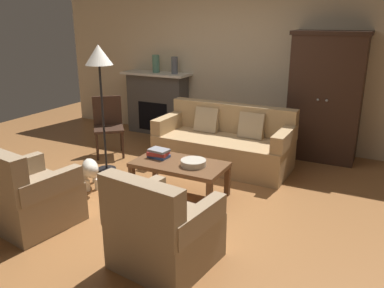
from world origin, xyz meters
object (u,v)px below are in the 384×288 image
couch (224,144)px  coffee_table (180,167)px  armoire (325,97)px  floor_lamp (99,63)px  armchair_near_right (163,232)px  dog (90,169)px  fruit_bowl (193,163)px  book_stack (159,153)px  side_chair_wooden (108,122)px  fireplace (158,103)px  mantel_vase_slate (175,65)px  mantel_vase_jade (156,64)px  armchair_near_left (28,197)px

couch → coffee_table: couch is taller
armoire → couch: bearing=-140.9°
armoire → floor_lamp: armoire is taller
armchair_near_right → dog: size_ratio=1.89×
fruit_bowl → book_stack: book_stack is taller
side_chair_wooden → floor_lamp: 1.22m
fireplace → mantel_vase_slate: bearing=-2.7°
side_chair_wooden → floor_lamp: (0.40, -0.59, 0.99)m
fireplace → book_stack: (1.36, -2.18, -0.10)m
fireplace → mantel_vase_jade: size_ratio=4.07×
book_stack → dog: (-0.79, -0.36, -0.23)m
armoire → book_stack: (-1.59, -2.10, -0.47)m
fruit_bowl → book_stack: bearing=173.2°
fruit_bowl → fireplace: bearing=129.8°
fireplace → book_stack: size_ratio=4.74×
fireplace → armchair_near_left: bearing=-79.7°
mantel_vase_slate → armchair_near_left: bearing=-85.7°
couch → coffee_table: (-0.09, -1.18, 0.05)m
coffee_table → side_chair_wooden: (-1.73, 0.85, 0.15)m
armoire → dog: size_ratio=4.04×
couch → fireplace: bearing=149.4°
mantel_vase_jade → dog: 2.78m
floor_lamp → fruit_bowl: bearing=-10.1°
fruit_bowl → armchair_near_left: (-1.22, -1.31, -0.14)m
armoire → side_chair_wooden: armoire is taller
book_stack → mantel_vase_jade: bearing=122.1°
fruit_bowl → armchair_near_left: size_ratio=0.34×
fireplace → mantel_vase_slate: mantel_vase_slate is taller
fireplace → dog: size_ratio=2.70×
armoire → armchair_near_left: bearing=-123.6°
fireplace → couch: fireplace is taller
couch → side_chair_wooden: size_ratio=2.15×
mantel_vase_jade → armchair_near_right: mantel_vase_jade is taller
side_chair_wooden → dog: (0.62, -1.16, -0.27)m
mantel_vase_slate → armoire: bearing=-1.3°
fruit_bowl → floor_lamp: (-1.51, 0.27, 1.04)m
couch → dog: size_ratio=4.14×
armchair_near_left → dog: bearing=94.2°
side_chair_wooden → dog: side_chair_wooden is taller
mantel_vase_slate → side_chair_wooden: mantel_vase_slate is taller
coffee_table → book_stack: book_stack is taller
armchair_near_right → fruit_bowl: bearing=105.4°
couch → armchair_near_right: armchair_near_right is taller
armchair_near_right → floor_lamp: bearing=140.2°
couch → mantel_vase_slate: 1.96m
fruit_bowl → mantel_vase_slate: mantel_vase_slate is taller
armoire → fruit_bowl: size_ratio=6.38×
couch → armchair_near_right: (0.46, -2.48, -0.00)m
armchair_near_left → floor_lamp: 2.00m
armoire → mantel_vase_jade: size_ratio=6.10×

